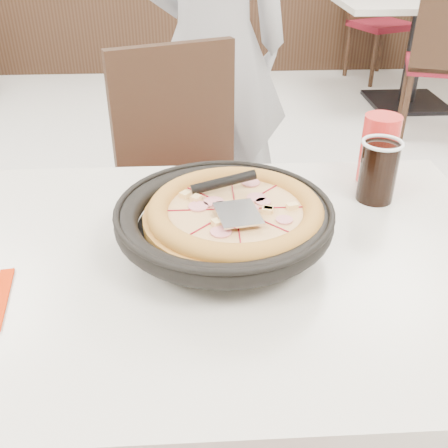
{
  "coord_description": "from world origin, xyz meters",
  "views": [
    {
      "loc": [
        0.18,
        -1.34,
        1.32
      ],
      "look_at": [
        0.23,
        -0.5,
        0.8
      ],
      "focal_mm": 42.0,
      "sensor_mm": 36.0,
      "label": 1
    }
  ],
  "objects": [
    {
      "name": "pizza_server",
      "position": [
        0.25,
        -0.54,
        0.84
      ],
      "size": [
        0.09,
        0.1,
        0.0
      ],
      "primitive_type": "cube",
      "rotation": [
        0.0,
        0.0,
        0.18
      ],
      "color": "silver",
      "rests_on": "pizza"
    },
    {
      "name": "trivet",
      "position": [
        0.26,
        -0.54,
        0.77
      ],
      "size": [
        0.13,
        0.13,
        0.04
      ],
      "primitive_type": "cylinder",
      "rotation": [
        0.0,
        0.0,
        0.0
      ],
      "color": "black",
      "rests_on": "main_table"
    },
    {
      "name": "cola_glass",
      "position": [
        0.58,
        -0.33,
        0.81
      ],
      "size": [
        0.08,
        0.08,
        0.13
      ],
      "primitive_type": "cylinder",
      "rotation": [
        0.0,
        0.0,
        0.0
      ],
      "color": "black",
      "rests_on": "main_table"
    },
    {
      "name": "floor",
      "position": [
        0.0,
        0.0,
        0.0
      ],
      "size": [
        7.0,
        7.0,
        0.0
      ],
      "primitive_type": "plane",
      "color": "beige",
      "rests_on": "ground"
    },
    {
      "name": "diner_person",
      "position": [
        0.25,
        0.7,
        0.85
      ],
      "size": [
        0.68,
        0.5,
        1.7
      ],
      "primitive_type": "imported",
      "rotation": [
        0.0,
        0.0,
        3.3
      ],
      "color": "#A0A0A5",
      "rests_on": "floor"
    },
    {
      "name": "red_cup",
      "position": [
        0.6,
        -0.24,
        0.83
      ],
      "size": [
        0.08,
        0.08,
        0.16
      ],
      "primitive_type": "cylinder",
      "rotation": [
        0.0,
        0.0,
        0.0
      ],
      "color": "red",
      "rests_on": "main_table"
    },
    {
      "name": "bg_table_right",
      "position": [
        1.8,
        2.49,
        0.38
      ],
      "size": [
        1.21,
        0.81,
        0.75
      ],
      "primitive_type": null,
      "rotation": [
        0.0,
        0.0,
        0.01
      ],
      "color": "silver",
      "rests_on": "floor"
    },
    {
      "name": "chair_far",
      "position": [
        0.18,
        0.14,
        0.47
      ],
      "size": [
        0.54,
        0.54,
        0.95
      ],
      "primitive_type": null,
      "rotation": [
        0.0,
        0.0,
        3.51
      ],
      "color": "black",
      "rests_on": "floor"
    },
    {
      "name": "wainscot_back",
      "position": [
        0.0,
        3.48,
        0.55
      ],
      "size": [
        5.9,
        0.03,
        1.1
      ],
      "primitive_type": "cube",
      "color": "black",
      "rests_on": "floor"
    },
    {
      "name": "bg_chair_right_far",
      "position": [
        1.76,
        3.18,
        0.47
      ],
      "size": [
        0.55,
        0.55,
        0.95
      ],
      "primitive_type": null,
      "rotation": [
        0.0,
        0.0,
        3.52
      ],
      "color": "black",
      "rests_on": "floor"
    },
    {
      "name": "pizza",
      "position": [
        0.25,
        -0.5,
        0.81
      ],
      "size": [
        0.35,
        0.35,
        0.02
      ],
      "primitive_type": "cylinder",
      "rotation": [
        0.0,
        0.0,
        0.0
      ],
      "color": "#B07B30",
      "rests_on": "pizza_pan"
    },
    {
      "name": "main_table",
      "position": [
        0.18,
        -0.53,
        0.38
      ],
      "size": [
        1.2,
        0.8,
        0.75
      ],
      "primitive_type": null,
      "rotation": [
        0.0,
        0.0,
        0.0
      ],
      "color": "silver",
      "rests_on": "floor"
    },
    {
      "name": "pizza_pan",
      "position": [
        0.23,
        -0.5,
        0.79
      ],
      "size": [
        0.33,
        0.33,
        0.01
      ],
      "primitive_type": "cylinder",
      "rotation": [
        0.0,
        0.0,
        0.0
      ],
      "color": "black",
      "rests_on": "trivet"
    },
    {
      "name": "bg_chair_right_near",
      "position": [
        1.73,
        1.89,
        0.47
      ],
      "size": [
        0.53,
        0.53,
        0.95
      ],
      "primitive_type": null,
      "rotation": [
        0.0,
        0.0,
        -0.32
      ],
      "color": "black",
      "rests_on": "floor"
    }
  ]
}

